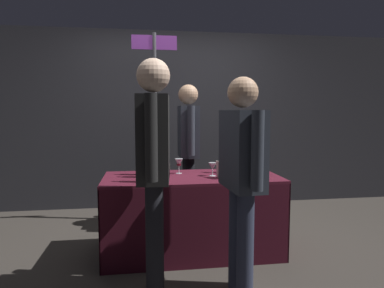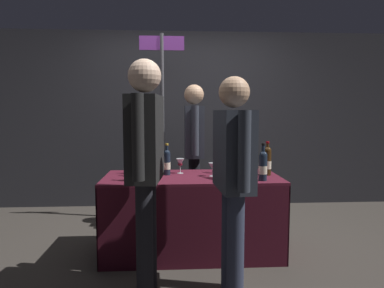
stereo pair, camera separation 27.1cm
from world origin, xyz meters
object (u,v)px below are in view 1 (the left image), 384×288
Objects in this scene: featured_wine_bottle at (148,161)px; booth_signpost at (155,108)px; flower_vase at (233,160)px; wine_glass_near_vendor at (179,163)px; display_bottle_0 at (143,167)px; tasting_table at (192,200)px; wine_glass_mid at (213,166)px; taster_foreground_right at (154,155)px; vendor_presenter at (188,142)px.

featured_wine_bottle is 0.15× the size of booth_signpost.
wine_glass_near_vendor is at bearing 175.51° from flower_vase.
display_bottle_0 is 0.49m from wine_glass_near_vendor.
wine_glass_near_vendor reaches higher than tasting_table.
display_bottle_0 is 2.57× the size of wine_glass_mid.
wine_glass_near_vendor is 1.15× the size of wine_glass_mid.
flower_vase is at bearing -4.49° from wine_glass_near_vendor.
taster_foreground_right reaches higher than tasting_table.
vendor_presenter is 0.96× the size of taster_foreground_right.
wine_glass_mid is at bearing 10.11° from vendor_presenter.
flower_vase is at bearing 19.72° from display_bottle_0.
display_bottle_0 is 0.20× the size of vendor_presenter.
flower_vase reaches higher than tasting_table.
display_bottle_0 is 0.14× the size of booth_signpost.
vendor_presenter is at bearing 99.14° from wine_glass_mid.
flower_vase reaches higher than wine_glass_near_vendor.
tasting_table is 0.89m from vendor_presenter.
wine_glass_mid is (0.59, -0.02, -0.06)m from featured_wine_bottle.
tasting_table is at bearing 0.11° from featured_wine_bottle.
flower_vase is 1.14m from taster_foreground_right.
flower_vase is at bearing 29.43° from wine_glass_mid.
vendor_presenter is at bearing 84.98° from tasting_table.
booth_signpost reaches higher than flower_vase.
vendor_presenter reaches higher than wine_glass_mid.
vendor_presenter is at bearing 118.68° from flower_vase.
wine_glass_near_vendor is 0.06× the size of booth_signpost.
tasting_table is 0.95m from taster_foreground_right.
vendor_presenter is (0.17, 0.60, 0.14)m from wine_glass_near_vendor.
display_bottle_0 is at bearing -155.57° from tasting_table.
flower_vase is 0.24× the size of taster_foreground_right.
featured_wine_bottle is at bearing -95.84° from booth_signpost.
featured_wine_bottle is 0.21× the size of vendor_presenter.
flower_vase is at bearing 14.34° from tasting_table.
featured_wine_bottle is 1.13m from booth_signpost.
display_bottle_0 is at bearing 14.21° from taster_foreground_right.
flower_vase is at bearing 7.47° from featured_wine_bottle.
display_bottle_0 is (-0.04, -0.20, -0.02)m from featured_wine_bottle.
booth_signpost is at bearing 102.64° from wine_glass_near_vendor.
taster_foreground_right is at bearing -107.28° from wine_glass_near_vendor.
display_bottle_0 is at bearing -164.10° from wine_glass_mid.
taster_foreground_right is at bearing -134.25° from flower_vase.
wine_glass_mid is 0.91m from taster_foreground_right.
flower_vase is (0.87, 0.31, -0.01)m from display_bottle_0.
featured_wine_bottle is 1.06× the size of display_bottle_0.
vendor_presenter is at bearing -35.33° from booth_signpost.
tasting_table is 0.99× the size of vendor_presenter.
taster_foreground_right is at bearing -92.39° from booth_signpost.
booth_signpost is (-0.30, 1.01, 0.86)m from tasting_table.
display_bottle_0 is 0.19× the size of taster_foreground_right.
taster_foreground_right is at bearing -87.42° from featured_wine_bottle.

